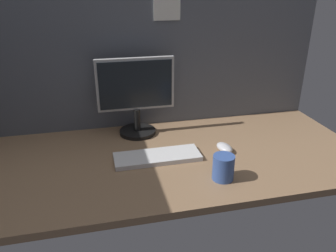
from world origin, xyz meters
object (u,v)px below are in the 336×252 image
(keyboard, at_px, (157,157))
(mouse, at_px, (224,148))
(monitor, at_px, (136,94))
(mug_ceramic_blue, at_px, (223,167))

(keyboard, bearing_deg, mouse, 0.03)
(mouse, bearing_deg, keyboard, 169.02)
(keyboard, bearing_deg, monitor, 98.68)
(monitor, bearing_deg, keyboard, -80.88)
(monitor, bearing_deg, mug_ceramic_blue, -62.05)
(keyboard, height_order, mouse, mouse)
(mouse, xyz_separation_m, mug_ceramic_blue, (-0.09, -0.21, 0.03))
(keyboard, distance_m, mug_ceramic_blue, 0.30)
(mouse, distance_m, mug_ceramic_blue, 0.23)
(mug_ceramic_blue, bearing_deg, monitor, 117.95)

